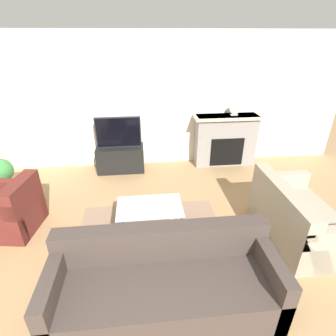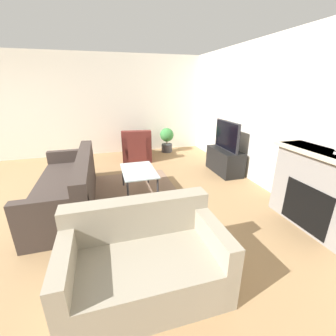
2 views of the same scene
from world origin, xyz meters
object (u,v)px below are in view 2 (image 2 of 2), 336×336
object	(u,v)px
tv	(227,136)
armchair_by_window	(137,148)
potted_plant	(167,138)
couch_loveseat	(144,262)
coffee_table	(139,173)
couch_sectional	(69,189)

from	to	relation	value
tv	armchair_by_window	bearing A→B (deg)	-131.52
armchair_by_window	potted_plant	world-z (taller)	armchair_by_window
couch_loveseat	tv	bearing A→B (deg)	47.94
coffee_table	tv	bearing A→B (deg)	104.33
potted_plant	couch_sectional	bearing A→B (deg)	-42.85
couch_sectional	coffee_table	size ratio (longest dim) A/B	2.49
tv	potted_plant	xyz separation A→B (m)	(-1.98, -0.80, -0.45)
couch_sectional	couch_loveseat	size ratio (longest dim) A/B	1.55
couch_sectional	potted_plant	bearing A→B (deg)	137.15
coffee_table	couch_sectional	bearing A→B (deg)	-84.99
armchair_by_window	coffee_table	distance (m)	2.10
couch_sectional	coffee_table	distance (m)	1.18
coffee_table	potted_plant	bearing A→B (deg)	153.53
couch_sectional	potted_plant	size ratio (longest dim) A/B	3.19
couch_loveseat	potted_plant	world-z (taller)	couch_loveseat
couch_loveseat	armchair_by_window	bearing A→B (deg)	82.06
tv	coffee_table	world-z (taller)	tv
couch_sectional	coffee_table	world-z (taller)	couch_sectional
couch_loveseat	potted_plant	xyz separation A→B (m)	(-4.57, 1.53, 0.12)
couch_sectional	couch_loveseat	distance (m)	2.15
couch_loveseat	couch_sectional	bearing A→B (deg)	114.31
couch_sectional	armchair_by_window	bearing A→B (deg)	146.13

